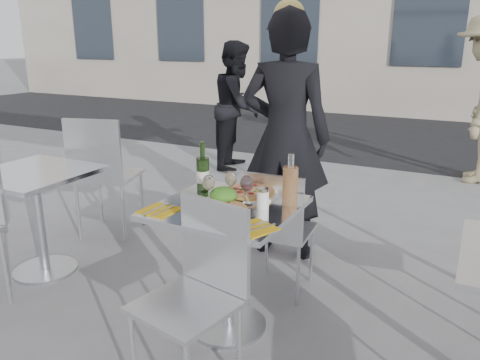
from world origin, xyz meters
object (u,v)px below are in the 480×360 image
at_px(side_table_left, 36,200).
at_px(wineglass_red_b, 247,185).
at_px(main_table, 228,241).
at_px(pedestrian_a, 237,106).
at_px(side_chair_lfar, 102,168).
at_px(wineglass_red_a, 246,184).
at_px(napkin_right, 255,228).
at_px(pizza_near, 218,210).
at_px(wineglass_white_a, 209,183).
at_px(chair_far, 278,223).
at_px(wineglass_white_b, 231,179).
at_px(woman_diner, 286,138).
at_px(pizza_far, 250,192).
at_px(chair_near, 199,281).
at_px(salad_plate, 223,196).
at_px(napkin_left, 160,210).
at_px(wine_bottle, 203,172).
at_px(sugar_shaker, 263,198).
at_px(carafe, 290,186).

relative_size(side_table_left, wineglass_red_b, 4.76).
bearing_deg(main_table, pedestrian_a, 116.63).
bearing_deg(side_chair_lfar, side_table_left, 76.26).
xyz_separation_m(wineglass_red_a, napkin_right, (0.19, -0.29, -0.11)).
distance_m(pizza_near, wineglass_red_b, 0.22).
bearing_deg(wineglass_white_a, pizza_near, -42.91).
bearing_deg(side_chair_lfar, chair_far, 155.81).
bearing_deg(pizza_near, side_chair_lfar, 152.60).
xyz_separation_m(pedestrian_a, wineglass_white_b, (1.58, -3.12, 0.06)).
height_order(side_table_left, side_chair_lfar, side_chair_lfar).
bearing_deg(woman_diner, pedestrian_a, -62.18).
distance_m(chair_far, wineglass_red_b, 0.55).
relative_size(side_chair_lfar, pizza_far, 3.14).
relative_size(chair_near, salad_plate, 4.07).
relative_size(salad_plate, napkin_left, 1.10).
bearing_deg(wineglass_white_b, napkin_right, -47.64).
bearing_deg(side_chair_lfar, salad_plate, 139.52).
bearing_deg(wineglass_white_a, chair_near, -65.34).
bearing_deg(woman_diner, wineglass_red_a, 92.94).
height_order(side_table_left, wineglass_white_a, wineglass_white_a).
height_order(chair_far, side_chair_lfar, side_chair_lfar).
bearing_deg(side_chair_lfar, wineglass_white_b, 142.29).
distance_m(main_table, napkin_right, 0.41).
xyz_separation_m(wine_bottle, sugar_shaker, (0.43, -0.10, -0.06)).
height_order(side_table_left, wineglass_red_b, wineglass_red_b).
xyz_separation_m(wine_bottle, wineglass_white_a, (0.13, -0.16, -0.00)).
relative_size(side_chair_lfar, salad_plate, 4.64).
height_order(chair_far, napkin_left, chair_far).
bearing_deg(carafe, wineglass_red_a, -167.33).
xyz_separation_m(wine_bottle, napkin_left, (-0.03, -0.38, -0.11)).
relative_size(chair_far, side_chair_lfar, 0.82).
xyz_separation_m(main_table, chair_near, (0.09, -0.44, -0.01)).
xyz_separation_m(pizza_far, napkin_right, (0.24, -0.43, -0.01)).
relative_size(chair_near, wineglass_red_b, 5.68).
xyz_separation_m(side_chair_lfar, salad_plate, (1.50, -0.66, 0.18)).
bearing_deg(pedestrian_a, wineglass_white_b, -165.65).
bearing_deg(side_table_left, side_chair_lfar, 93.02).
xyz_separation_m(main_table, chair_far, (0.10, 0.47, -0.04)).
xyz_separation_m(sugar_shaker, wineglass_red_b, (-0.10, 0.01, 0.06)).
distance_m(salad_plate, napkin_right, 0.40).
relative_size(wine_bottle, carafe, 1.02).
height_order(pizza_far, salad_plate, salad_plate).
relative_size(pedestrian_a, sugar_shaker, 14.99).
relative_size(side_table_left, wineglass_red_a, 4.76).
relative_size(main_table, wineglass_red_b, 4.76).
height_order(chair_near, salad_plate, chair_near).
bearing_deg(pizza_near, napkin_right, -22.80).
bearing_deg(salad_plate, side_chair_lfar, 156.28).
distance_m(main_table, side_chair_lfar, 1.68).
xyz_separation_m(side_chair_lfar, pedestrian_a, (-0.08, 2.55, 0.20)).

